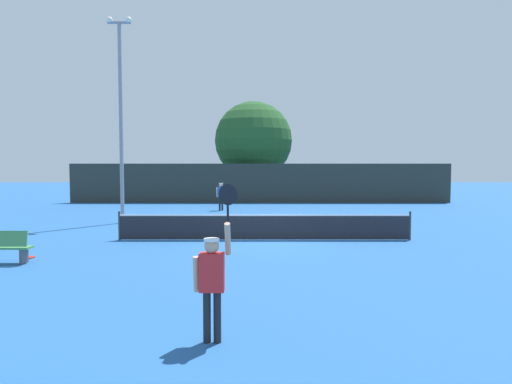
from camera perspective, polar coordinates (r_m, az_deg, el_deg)
name	(u,v)px	position (r m, az deg, el deg)	size (l,w,h in m)	color
ground_plane	(264,240)	(16.35, 1.07, -6.26)	(120.00, 120.00, 0.00)	#235693
tennis_net	(264,226)	(16.27, 1.08, -4.48)	(10.84, 0.08, 1.07)	#232328
perimeter_fence	(260,183)	(32.90, 0.50, 1.15)	(28.57, 0.12, 2.95)	#2D332D
player_serving	(212,274)	(6.89, -5.70, -10.51)	(0.67, 0.39, 2.46)	red
player_receiving	(221,194)	(27.27, -4.63, -0.21)	(0.57, 0.25, 1.70)	blue
tennis_ball	(221,225)	(20.18, -4.56, -4.34)	(0.07, 0.07, 0.07)	#CCE033
spare_racket	(29,257)	(14.84, -27.41, -7.54)	(0.28, 0.52, 0.04)	black
light_pole	(120,109)	(22.20, -17.22, 10.27)	(1.18, 0.28, 9.76)	gray
large_tree	(253,141)	(37.11, -0.39, 6.69)	(6.50, 6.50, 8.17)	brown
parked_car_near	(173,189)	(39.11, -10.74, 0.41)	(2.09, 4.28, 1.69)	white
parked_car_mid	(330,189)	(38.77, 9.53, 0.40)	(2.27, 4.35, 1.69)	black
parked_car_far	(364,187)	(42.44, 13.90, 0.60)	(2.19, 4.32, 1.69)	navy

